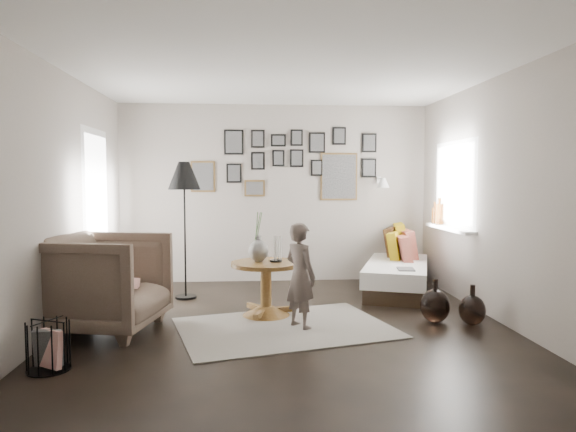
{
  "coord_description": "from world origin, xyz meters",
  "views": [
    {
      "loc": [
        -0.38,
        -5.17,
        1.5
      ],
      "look_at": [
        0.05,
        0.5,
        1.1
      ],
      "focal_mm": 32.0,
      "sensor_mm": 36.0,
      "label": 1
    }
  ],
  "objects": [
    {
      "name": "ground",
      "position": [
        0.0,
        0.0,
        0.0
      ],
      "size": [
        4.8,
        4.8,
        0.0
      ],
      "primitive_type": "plane",
      "color": "black",
      "rests_on": "ground"
    },
    {
      "name": "wall_back",
      "position": [
        0.0,
        2.4,
        1.3
      ],
      "size": [
        4.5,
        0.0,
        4.5
      ],
      "primitive_type": "plane",
      "rotation": [
        1.57,
        0.0,
        0.0
      ],
      "color": "#9D948A",
      "rests_on": "ground"
    },
    {
      "name": "wall_front",
      "position": [
        0.0,
        -2.4,
        1.3
      ],
      "size": [
        4.5,
        0.0,
        4.5
      ],
      "primitive_type": "plane",
      "rotation": [
        -1.57,
        0.0,
        0.0
      ],
      "color": "#9D948A",
      "rests_on": "ground"
    },
    {
      "name": "wall_left",
      "position": [
        -2.25,
        0.0,
        1.3
      ],
      "size": [
        0.0,
        4.8,
        4.8
      ],
      "primitive_type": "plane",
      "rotation": [
        1.57,
        0.0,
        1.57
      ],
      "color": "#9D948A",
      "rests_on": "ground"
    },
    {
      "name": "wall_right",
      "position": [
        2.25,
        0.0,
        1.3
      ],
      "size": [
        0.0,
        4.8,
        4.8
      ],
      "primitive_type": "plane",
      "rotation": [
        1.57,
        0.0,
        -1.57
      ],
      "color": "#9D948A",
      "rests_on": "ground"
    },
    {
      "name": "ceiling",
      "position": [
        0.0,
        0.0,
        2.6
      ],
      "size": [
        4.8,
        4.8,
        0.0
      ],
      "primitive_type": "plane",
      "rotation": [
        3.14,
        0.0,
        0.0
      ],
      "color": "white",
      "rests_on": "wall_back"
    },
    {
      "name": "door_left",
      "position": [
        -2.23,
        1.2,
        1.05
      ],
      "size": [
        0.0,
        2.14,
        2.14
      ],
      "color": "white",
      "rests_on": "wall_left"
    },
    {
      "name": "window_right",
      "position": [
        2.18,
        1.34,
        0.93
      ],
      "size": [
        0.15,
        1.32,
        1.3
      ],
      "color": "white",
      "rests_on": "wall_right"
    },
    {
      "name": "gallery_wall",
      "position": [
        0.29,
        2.38,
        1.74
      ],
      "size": [
        2.74,
        0.03,
        1.08
      ],
      "color": "brown",
      "rests_on": "wall_back"
    },
    {
      "name": "wall_sconce",
      "position": [
        1.55,
        2.13,
        1.46
      ],
      "size": [
        0.18,
        0.36,
        0.16
      ],
      "color": "white",
      "rests_on": "wall_back"
    },
    {
      "name": "rug",
      "position": [
        -0.03,
        -0.08,
        0.01
      ],
      "size": [
        2.39,
        1.95,
        0.01
      ],
      "primitive_type": "cube",
      "rotation": [
        0.0,
        0.0,
        0.27
      ],
      "color": "silver",
      "rests_on": "ground"
    },
    {
      "name": "pedestal_table",
      "position": [
        -0.2,
        0.41,
        0.28
      ],
      "size": [
        0.77,
        0.77,
        0.6
      ],
      "rotation": [
        0.0,
        0.0,
        -0.13
      ],
      "color": "brown",
      "rests_on": "ground"
    },
    {
      "name": "vase",
      "position": [
        -0.28,
        0.43,
        0.77
      ],
      "size": [
        0.22,
        0.22,
        0.55
      ],
      "color": "black",
      "rests_on": "pedestal_table"
    },
    {
      "name": "candles",
      "position": [
        -0.09,
        0.41,
        0.74
      ],
      "size": [
        0.13,
        0.13,
        0.28
      ],
      "color": "black",
      "rests_on": "pedestal_table"
    },
    {
      "name": "daybed",
      "position": [
        1.59,
        1.58,
        0.27
      ],
      "size": [
        1.32,
        1.92,
        0.87
      ],
      "rotation": [
        0.0,
        0.0,
        -0.34
      ],
      "color": "black",
      "rests_on": "ground"
    },
    {
      "name": "magazine_on_daybed",
      "position": [
        1.54,
        0.94,
        0.41
      ],
      "size": [
        0.24,
        0.3,
        0.01
      ],
      "primitive_type": "cube",
      "rotation": [
        0.0,
        0.0,
        -0.17
      ],
      "color": "black",
      "rests_on": "daybed"
    },
    {
      "name": "armchair",
      "position": [
        -1.8,
        -0.05,
        0.49
      ],
      "size": [
        1.26,
        1.24,
        0.97
      ],
      "primitive_type": "imported",
      "rotation": [
        0.0,
        0.0,
        1.36
      ],
      "color": "brown",
      "rests_on": "ground"
    },
    {
      "name": "armchair_cushion",
      "position": [
        -1.77,
        0.0,
        0.48
      ],
      "size": [
        0.54,
        0.55,
        0.2
      ],
      "primitive_type": "cube",
      "rotation": [
        -0.21,
        0.0,
        -0.24
      ],
      "color": "white",
      "rests_on": "armchair"
    },
    {
      "name": "floor_lamp",
      "position": [
        -1.19,
        1.35,
        1.49
      ],
      "size": [
        0.4,
        0.4,
        1.73
      ],
      "rotation": [
        0.0,
        0.0,
        -0.16
      ],
      "color": "black",
      "rests_on": "ground"
    },
    {
      "name": "magazine_basket",
      "position": [
        -1.96,
        -1.08,
        0.19
      ],
      "size": [
        0.42,
        0.42,
        0.4
      ],
      "rotation": [
        0.0,
        0.0,
        -0.41
      ],
      "color": "black",
      "rests_on": "ground"
    },
    {
      "name": "demijohn_large",
      "position": [
        1.56,
        0.01,
        0.18
      ],
      "size": [
        0.31,
        0.31,
        0.46
      ],
      "color": "black",
      "rests_on": "ground"
    },
    {
      "name": "demijohn_small",
      "position": [
        1.91,
        -0.11,
        0.16
      ],
      "size": [
        0.27,
        0.27,
        0.42
      ],
      "color": "black",
      "rests_on": "ground"
    },
    {
      "name": "child",
      "position": [
        0.13,
        -0.08,
        0.54
      ],
      "size": [
        0.44,
        0.47,
        1.08
      ],
      "primitive_type": "imported",
      "rotation": [
        0.0,
        0.0,
        2.2
      ],
      "color": "brown",
      "rests_on": "ground"
    }
  ]
}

